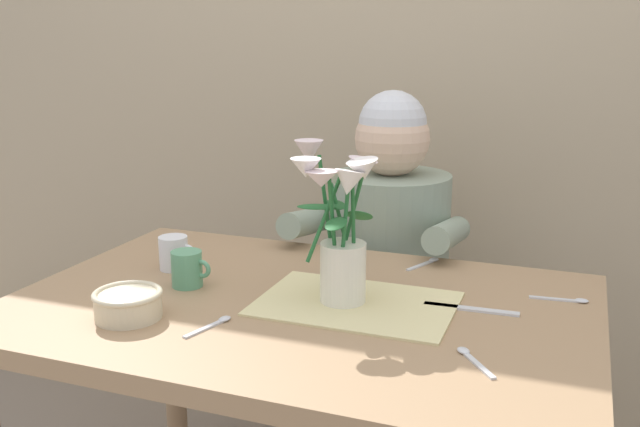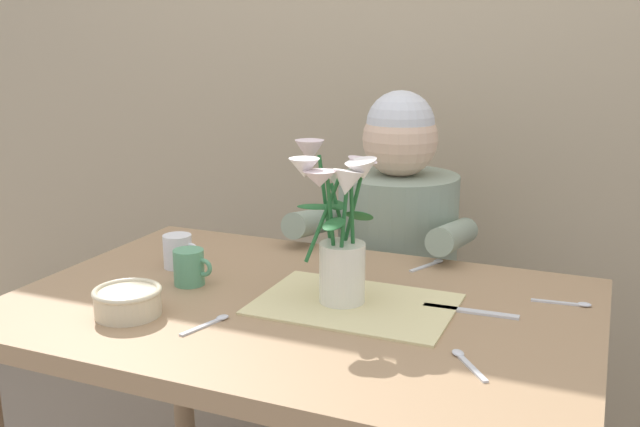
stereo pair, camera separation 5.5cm
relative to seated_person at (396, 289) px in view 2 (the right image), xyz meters
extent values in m
cube|color=tan|center=(-0.03, 0.43, 0.69)|extent=(4.00, 0.10, 2.50)
cube|color=#9E7A56|center=(-0.03, -0.62, 0.16)|extent=(1.20, 0.80, 0.04)
cylinder|color=#9E7A56|center=(-0.57, -0.28, -0.21)|extent=(0.06, 0.06, 0.70)
cylinder|color=#4C4C56|center=(0.00, 0.00, -0.36)|extent=(0.30, 0.30, 0.40)
cylinder|color=gray|center=(0.00, 0.00, 0.09)|extent=(0.34, 0.34, 0.50)
sphere|color=#DBB293|center=(0.00, 0.00, 0.44)|extent=(0.21, 0.21, 0.21)
sphere|color=silver|center=(0.00, 0.00, 0.48)|extent=(0.19, 0.19, 0.19)
cylinder|color=gray|center=(-0.19, -0.14, 0.22)|extent=(0.07, 0.33, 0.12)
cylinder|color=gray|center=(0.19, -0.14, 0.22)|extent=(0.07, 0.33, 0.12)
cube|color=beige|center=(0.09, -0.59, 0.18)|extent=(0.40, 0.28, 0.00)
cylinder|color=silver|center=(0.06, -0.59, 0.24)|extent=(0.09, 0.09, 0.13)
cylinder|color=#23602D|center=(0.08, -0.59, 0.36)|extent=(0.01, 0.05, 0.19)
cone|color=white|center=(0.10, -0.60, 0.46)|extent=(0.09, 0.09, 0.05)
sphere|color=#E5D14C|center=(0.10, -0.60, 0.47)|extent=(0.02, 0.02, 0.02)
cylinder|color=#23602D|center=(0.07, -0.58, 0.36)|extent=(0.06, 0.03, 0.19)
cone|color=silver|center=(0.09, -0.56, 0.46)|extent=(0.08, 0.07, 0.04)
sphere|color=#E5D14C|center=(0.09, -0.56, 0.47)|extent=(0.02, 0.02, 0.02)
cylinder|color=#23602D|center=(0.04, -0.55, 0.35)|extent=(0.05, 0.02, 0.15)
cone|color=white|center=(0.02, -0.51, 0.42)|extent=(0.09, 0.09, 0.05)
sphere|color=#E5D14C|center=(0.02, -0.51, 0.43)|extent=(0.02, 0.02, 0.02)
cylinder|color=#23602D|center=(0.01, -0.57, 0.37)|extent=(0.04, 0.01, 0.21)
cone|color=silver|center=(-0.03, -0.54, 0.48)|extent=(0.06, 0.06, 0.05)
sphere|color=#E5D14C|center=(-0.03, -0.54, 0.49)|extent=(0.02, 0.02, 0.02)
cylinder|color=#23602D|center=(0.03, -0.62, 0.37)|extent=(0.06, 0.07, 0.19)
cone|color=white|center=(0.00, -0.64, 0.47)|extent=(0.08, 0.08, 0.04)
sphere|color=#E5D14C|center=(0.00, -0.64, 0.47)|extent=(0.02, 0.02, 0.02)
cylinder|color=#23602D|center=(0.05, -0.62, 0.36)|extent=(0.01, 0.04, 0.18)
cone|color=silver|center=(0.03, -0.65, 0.45)|extent=(0.09, 0.09, 0.03)
sphere|color=#E5D14C|center=(0.03, -0.65, 0.45)|extent=(0.02, 0.02, 0.02)
cylinder|color=#23602D|center=(0.07, -0.61, 0.35)|extent=(0.02, 0.01, 0.17)
cone|color=white|center=(0.08, -0.63, 0.44)|extent=(0.09, 0.09, 0.06)
sphere|color=#E5D14C|center=(0.08, -0.63, 0.45)|extent=(0.02, 0.02, 0.02)
ellipsoid|color=#23602D|center=(0.03, -0.54, 0.37)|extent=(0.09, 0.10, 0.01)
ellipsoid|color=#23602D|center=(0.08, -0.53, 0.35)|extent=(0.06, 0.09, 0.05)
ellipsoid|color=#23602D|center=(0.00, -0.59, 0.38)|extent=(0.09, 0.05, 0.02)
ellipsoid|color=#23602D|center=(0.07, -0.65, 0.36)|extent=(0.05, 0.09, 0.01)
cylinder|color=beige|center=(-0.31, -0.82, 0.20)|extent=(0.13, 0.13, 0.05)
torus|color=beige|center=(-0.31, -0.82, 0.23)|extent=(0.14, 0.14, 0.01)
cube|color=silver|center=(0.32, -0.54, 0.18)|extent=(0.19, 0.03, 0.00)
cylinder|color=#569970|center=(-0.29, -0.62, 0.22)|extent=(0.07, 0.07, 0.08)
torus|color=#569970|center=(-0.26, -0.62, 0.22)|extent=(0.04, 0.01, 0.04)
cylinder|color=silver|center=(-0.39, -0.52, 0.22)|extent=(0.07, 0.07, 0.08)
torus|color=silver|center=(-0.35, -0.52, 0.22)|extent=(0.04, 0.01, 0.04)
cube|color=silver|center=(0.37, -0.79, 0.18)|extent=(0.07, 0.09, 0.00)
ellipsoid|color=silver|center=(0.33, -0.74, 0.18)|extent=(0.03, 0.03, 0.01)
cube|color=silver|center=(-0.14, -0.81, 0.18)|extent=(0.04, 0.10, 0.00)
ellipsoid|color=silver|center=(-0.12, -0.76, 0.18)|extent=(0.03, 0.03, 0.01)
cube|color=silver|center=(0.16, -0.30, 0.18)|extent=(0.05, 0.10, 0.00)
ellipsoid|color=silver|center=(0.18, -0.25, 0.18)|extent=(0.03, 0.03, 0.01)
cube|color=silver|center=(0.47, -0.42, 0.18)|extent=(0.10, 0.02, 0.00)
ellipsoid|color=silver|center=(0.52, -0.41, 0.18)|extent=(0.03, 0.02, 0.01)
camera|label=1|loc=(0.50, -1.89, 0.71)|focal=39.53mm
camera|label=2|loc=(0.55, -1.87, 0.71)|focal=39.53mm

